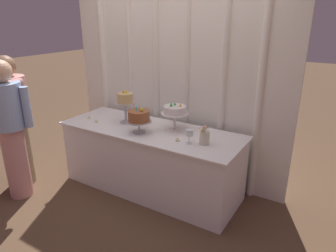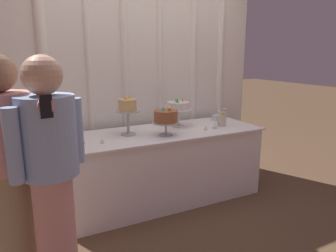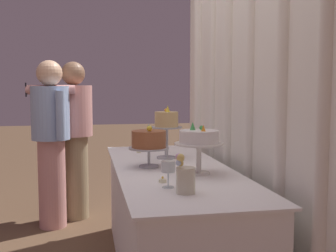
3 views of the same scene
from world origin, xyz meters
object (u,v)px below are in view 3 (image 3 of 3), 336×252
(cake_display_center, at_px, (149,141))
(flower_vase, at_px, (185,178))
(cake_table, at_px, (172,221))
(tealight_near_right, at_px, (163,181))
(tealight_near_left, at_px, (139,152))
(tealight_far_left, at_px, (142,149))
(guest_girl_blue_dress, at_px, (74,134))
(cake_display_rightmost, at_px, (199,140))
(guest_man_pink_jacket, at_px, (51,137))
(cake_display_leftmost, at_px, (166,123))
(wine_glass, at_px, (168,168))

(cake_display_center, height_order, flower_vase, cake_display_center)
(cake_table, relative_size, tealight_near_right, 47.27)
(cake_display_center, height_order, tealight_near_left, cake_display_center)
(cake_table, relative_size, tealight_far_left, 44.19)
(tealight_near_right, height_order, guest_girl_blue_dress, guest_girl_blue_dress)
(cake_table, xyz_separation_m, flower_vase, (0.69, -0.07, 0.45))
(cake_table, distance_m, guest_girl_blue_dress, 1.64)
(cake_display_rightmost, xyz_separation_m, tealight_near_right, (0.18, -0.26, -0.20))
(flower_vase, bearing_deg, tealight_far_left, -179.29)
(cake_display_center, relative_size, tealight_near_right, 6.54)
(flower_vase, relative_size, guest_man_pink_jacket, 0.14)
(flower_vase, bearing_deg, guest_girl_blue_dress, -163.73)
(cake_display_rightmost, bearing_deg, cake_display_leftmost, -171.77)
(guest_girl_blue_dress, bearing_deg, flower_vase, 16.27)
(tealight_near_left, relative_size, tealight_near_right, 0.87)
(cake_table, xyz_separation_m, cake_display_center, (-0.04, -0.15, 0.55))
(guest_girl_blue_dress, distance_m, guest_man_pink_jacket, 0.30)
(wine_glass, distance_m, tealight_near_right, 0.16)
(guest_girl_blue_dress, xyz_separation_m, guest_man_pink_jacket, (0.23, -0.19, -0.00))
(wine_glass, bearing_deg, guest_girl_blue_dress, -164.30)
(wine_glass, height_order, flower_vase, flower_vase)
(cake_display_rightmost, distance_m, tealight_near_right, 0.38)
(wine_glass, xyz_separation_m, flower_vase, (0.13, 0.06, -0.03))
(flower_vase, relative_size, guest_girl_blue_dress, 0.13)
(cake_display_leftmost, relative_size, cake_display_rightmost, 1.25)
(flower_vase, height_order, tealight_near_right, flower_vase)
(cake_display_leftmost, distance_m, wine_glass, 0.94)
(cake_display_leftmost, height_order, tealight_far_left, cake_display_leftmost)
(tealight_near_left, height_order, guest_man_pink_jacket, guest_man_pink_jacket)
(cake_display_leftmost, xyz_separation_m, guest_girl_blue_dress, (-1.05, -0.72, -0.18))
(guest_girl_blue_dress, bearing_deg, cake_display_center, 21.27)
(cake_display_leftmost, distance_m, guest_girl_blue_dress, 1.29)
(flower_vase, height_order, guest_man_pink_jacket, guest_man_pink_jacket)
(tealight_near_left, distance_m, guest_girl_blue_dress, 0.93)
(cake_display_center, height_order, tealight_far_left, cake_display_center)
(tealight_far_left, xyz_separation_m, guest_man_pink_jacket, (-0.35, -0.79, 0.08))
(cake_display_center, height_order, cake_display_rightmost, cake_display_rightmost)
(tealight_near_left, bearing_deg, guest_girl_blue_dress, -143.82)
(cake_display_rightmost, distance_m, tealight_far_left, 1.12)
(cake_display_center, bearing_deg, cake_display_rightmost, 43.54)
(cake_display_rightmost, relative_size, tealight_near_left, 8.37)
(guest_girl_blue_dress, relative_size, guest_man_pink_jacket, 1.00)
(tealight_far_left, xyz_separation_m, tealight_near_left, (0.16, -0.05, -0.00))
(cake_display_rightmost, relative_size, guest_man_pink_jacket, 0.21)
(cake_display_leftmost, distance_m, flower_vase, 1.07)
(cake_display_rightmost, relative_size, tealight_near_right, 7.30)
(cake_display_rightmost, height_order, guest_man_pink_jacket, guest_man_pink_jacket)
(cake_table, height_order, guest_girl_blue_dress, guest_girl_blue_dress)
(cake_display_rightmost, bearing_deg, tealight_far_left, -168.95)
(wine_glass, xyz_separation_m, guest_girl_blue_dress, (-1.97, -0.55, -0.02))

